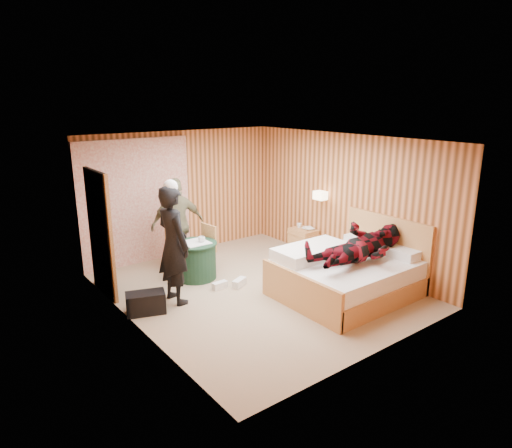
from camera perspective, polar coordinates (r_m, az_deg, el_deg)
floor at (r=7.77m, az=-0.11°, el=-8.19°), size 4.20×5.00×0.01m
ceiling at (r=7.14m, az=-0.12°, el=10.51°), size 4.20×5.00×0.01m
wall_back at (r=9.42m, az=-9.34°, el=3.85°), size 4.20×0.02×2.50m
wall_left at (r=6.36m, az=-15.39°, el=-2.19°), size 0.02×5.00×2.50m
wall_right at (r=8.75m, az=10.95°, el=2.87°), size 0.02×5.00×2.50m
curtain at (r=8.95m, az=-14.77°, el=2.60°), size 2.20×0.08×2.40m
doorway at (r=7.71m, az=-18.94°, el=-1.15°), size 0.06×0.90×2.05m
wall_lamp at (r=8.91m, az=8.05°, el=3.57°), size 0.26×0.24×0.16m
bed at (r=7.65m, az=11.38°, el=-6.14°), size 2.18×1.72×1.18m
nightstand at (r=9.42m, az=5.91°, el=-2.15°), size 0.41×0.55×0.53m
round_table at (r=8.19m, az=-7.51°, el=-4.50°), size 0.76×0.76×0.67m
chair_far at (r=8.63m, az=-9.67°, el=-2.13°), size 0.49×0.49×0.93m
chair_near at (r=8.38m, az=-6.44°, el=-2.67°), size 0.45×0.45×0.90m
duffel_bag at (r=7.11m, az=-13.62°, el=-9.56°), size 0.64×0.48×0.32m
sneaker_left at (r=7.87m, az=-2.10°, el=-7.34°), size 0.32×0.24×0.13m
sneaker_right at (r=7.81m, az=-4.53°, el=-7.64°), size 0.27×0.12×0.12m
woman_standing at (r=7.15m, az=-10.29°, el=-2.57°), size 0.49×0.71×1.87m
man_at_table at (r=8.56m, az=-9.76°, el=-0.01°), size 1.05×0.54×1.72m
man_on_bed at (r=7.31m, az=13.17°, el=-1.63°), size 0.86×0.67×1.77m
book_lower at (r=9.31m, az=6.16°, el=-0.65°), size 0.17×0.23×0.02m
book_upper at (r=9.30m, az=6.17°, el=-0.53°), size 0.23×0.26×0.02m
cup_nightstand at (r=9.42m, az=5.42°, el=-0.20°), size 0.13×0.13×0.09m
cup_table at (r=8.07m, az=-6.81°, el=-1.90°), size 0.14×0.14×0.10m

